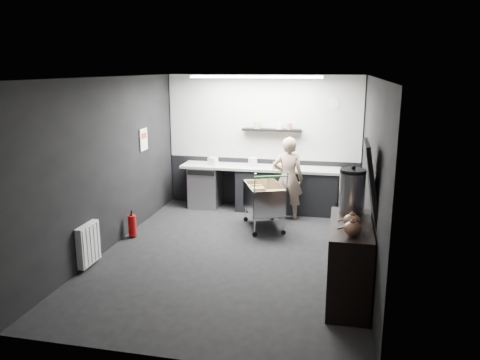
# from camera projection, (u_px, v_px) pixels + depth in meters

# --- Properties ---
(floor) EXTENTS (5.50, 5.50, 0.00)m
(floor) POSITION_uv_depth(u_px,v_px,m) (233.00, 254.00, 7.29)
(floor) COLOR black
(floor) RESTS_ON ground
(ceiling) EXTENTS (5.50, 5.50, 0.00)m
(ceiling) POSITION_uv_depth(u_px,v_px,m) (232.00, 77.00, 6.66)
(ceiling) COLOR white
(ceiling) RESTS_ON wall_back
(wall_back) EXTENTS (5.50, 0.00, 5.50)m
(wall_back) POSITION_uv_depth(u_px,v_px,m) (263.00, 142.00, 9.59)
(wall_back) COLOR black
(wall_back) RESTS_ON floor
(wall_front) EXTENTS (5.50, 0.00, 5.50)m
(wall_front) POSITION_uv_depth(u_px,v_px,m) (166.00, 231.00, 4.36)
(wall_front) COLOR black
(wall_front) RESTS_ON floor
(wall_left) EXTENTS (0.00, 5.50, 5.50)m
(wall_left) POSITION_uv_depth(u_px,v_px,m) (110.00, 164.00, 7.39)
(wall_left) COLOR black
(wall_left) RESTS_ON floor
(wall_right) EXTENTS (0.00, 5.50, 5.50)m
(wall_right) POSITION_uv_depth(u_px,v_px,m) (371.00, 176.00, 6.57)
(wall_right) COLOR black
(wall_right) RESTS_ON floor
(kitchen_wall_panel) EXTENTS (3.95, 0.02, 1.70)m
(kitchen_wall_panel) POSITION_uv_depth(u_px,v_px,m) (263.00, 118.00, 9.45)
(kitchen_wall_panel) COLOR #B3B3AE
(kitchen_wall_panel) RESTS_ON wall_back
(dado_panel) EXTENTS (3.95, 0.02, 1.00)m
(dado_panel) POSITION_uv_depth(u_px,v_px,m) (262.00, 182.00, 9.77)
(dado_panel) COLOR black
(dado_panel) RESTS_ON wall_back
(floating_shelf) EXTENTS (1.20, 0.22, 0.04)m
(floating_shelf) POSITION_uv_depth(u_px,v_px,m) (272.00, 130.00, 9.36)
(floating_shelf) COLOR black
(floating_shelf) RESTS_ON wall_back
(wall_clock) EXTENTS (0.20, 0.03, 0.20)m
(wall_clock) POSITION_uv_depth(u_px,v_px,m) (334.00, 104.00, 9.09)
(wall_clock) COLOR silver
(wall_clock) RESTS_ON wall_back
(poster) EXTENTS (0.02, 0.30, 0.40)m
(poster) POSITION_uv_depth(u_px,v_px,m) (144.00, 139.00, 8.57)
(poster) COLOR white
(poster) RESTS_ON wall_left
(poster_red_band) EXTENTS (0.02, 0.22, 0.10)m
(poster_red_band) POSITION_uv_depth(u_px,v_px,m) (144.00, 136.00, 8.55)
(poster_red_band) COLOR red
(poster_red_band) RESTS_ON poster
(radiator) EXTENTS (0.10, 0.50, 0.60)m
(radiator) POSITION_uv_depth(u_px,v_px,m) (88.00, 244.00, 6.75)
(radiator) COLOR silver
(radiator) RESTS_ON wall_left
(ceiling_strip) EXTENTS (2.40, 0.20, 0.04)m
(ceiling_strip) POSITION_uv_depth(u_px,v_px,m) (256.00, 77.00, 8.43)
(ceiling_strip) COLOR white
(ceiling_strip) RESTS_ON ceiling
(prep_counter) EXTENTS (3.20, 0.61, 0.90)m
(prep_counter) POSITION_uv_depth(u_px,v_px,m) (266.00, 188.00, 9.46)
(prep_counter) COLOR black
(prep_counter) RESTS_ON floor
(person) EXTENTS (0.58, 0.38, 1.58)m
(person) POSITION_uv_depth(u_px,v_px,m) (288.00, 178.00, 8.85)
(person) COLOR beige
(person) RESTS_ON floor
(shopping_cart) EXTENTS (0.93, 1.20, 1.09)m
(shopping_cart) POSITION_uv_depth(u_px,v_px,m) (264.00, 200.00, 8.38)
(shopping_cart) COLOR silver
(shopping_cart) RESTS_ON floor
(sideboard) EXTENTS (0.57, 1.33, 1.99)m
(sideboard) POSITION_uv_depth(u_px,v_px,m) (351.00, 251.00, 5.77)
(sideboard) COLOR black
(sideboard) RESTS_ON floor
(fire_extinguisher) EXTENTS (0.14, 0.14, 0.46)m
(fire_extinguisher) POSITION_uv_depth(u_px,v_px,m) (132.00, 225.00, 7.97)
(fire_extinguisher) COLOR #AC0B0C
(fire_extinguisher) RESTS_ON floor
(cardboard_box) EXTENTS (0.47, 0.37, 0.09)m
(cardboard_box) POSITION_uv_depth(u_px,v_px,m) (284.00, 166.00, 9.22)
(cardboard_box) COLOR olive
(cardboard_box) RESTS_ON prep_counter
(pink_tub) EXTENTS (0.17, 0.17, 0.17)m
(pink_tub) POSITION_uv_depth(u_px,v_px,m) (253.00, 162.00, 9.39)
(pink_tub) COLOR silver
(pink_tub) RESTS_ON prep_counter
(white_container) EXTENTS (0.21, 0.18, 0.15)m
(white_container) POSITION_uv_depth(u_px,v_px,m) (213.00, 161.00, 9.51)
(white_container) COLOR silver
(white_container) RESTS_ON prep_counter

